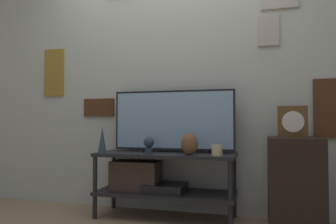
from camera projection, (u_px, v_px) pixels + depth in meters
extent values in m
cube|color=beige|center=(173.00, 72.00, 3.23)|extent=(6.40, 0.06, 2.70)
cube|color=olive|center=(54.00, 73.00, 3.55)|extent=(0.23, 0.02, 0.51)
cube|color=white|center=(54.00, 73.00, 3.55)|extent=(0.20, 0.01, 0.47)
cube|color=#B7B2A8|center=(268.00, 31.00, 2.96)|extent=(0.19, 0.02, 0.28)
cube|color=slate|center=(268.00, 30.00, 2.95)|extent=(0.15, 0.01, 0.24)
cube|color=#4C2D19|center=(99.00, 107.00, 3.39)|extent=(0.34, 0.02, 0.18)
cube|color=#BCB299|center=(99.00, 107.00, 3.39)|extent=(0.30, 0.01, 0.15)
cube|color=#4C2D19|center=(327.00, 108.00, 2.81)|extent=(0.21, 0.02, 0.51)
cube|color=#BCB299|center=(327.00, 108.00, 2.80)|extent=(0.18, 0.01, 0.48)
cube|color=#232326|center=(165.00, 155.00, 2.94)|extent=(1.25, 0.45, 0.03)
cube|color=#232326|center=(165.00, 193.00, 2.93)|extent=(1.25, 0.45, 0.03)
cylinder|color=#232326|center=(95.00, 186.00, 2.91)|extent=(0.04, 0.04, 0.58)
cylinder|color=#232326|center=(230.00, 194.00, 2.59)|extent=(0.04, 0.04, 0.58)
cylinder|color=#232326|center=(114.00, 179.00, 3.28)|extent=(0.04, 0.04, 0.58)
cylinder|color=#232326|center=(234.00, 185.00, 2.96)|extent=(0.04, 0.04, 0.58)
cube|color=black|center=(165.00, 188.00, 2.93)|extent=(0.36, 0.31, 0.07)
cube|color=#47382D|center=(136.00, 175.00, 3.01)|extent=(0.44, 0.25, 0.26)
cylinder|color=black|center=(141.00, 150.00, 3.11)|extent=(0.05, 0.05, 0.02)
cylinder|color=black|center=(207.00, 152.00, 2.94)|extent=(0.05, 0.05, 0.02)
cube|color=black|center=(173.00, 120.00, 3.04)|extent=(1.14, 0.04, 0.55)
cube|color=#8CB2D1|center=(173.00, 120.00, 3.02)|extent=(1.10, 0.01, 0.52)
ellipsoid|color=brown|center=(189.00, 144.00, 2.77)|extent=(0.15, 0.11, 0.18)
cone|color=#2D4251|center=(102.00, 140.00, 2.96)|extent=(0.08, 0.08, 0.24)
cylinder|color=beige|center=(217.00, 150.00, 2.69)|extent=(0.09, 0.09, 0.09)
cylinder|color=#2D4251|center=(149.00, 150.00, 2.93)|extent=(0.06, 0.06, 0.05)
sphere|color=#2D4251|center=(149.00, 142.00, 2.93)|extent=(0.10, 0.10, 0.10)
cube|color=black|center=(295.00, 183.00, 2.64)|extent=(0.41, 0.45, 0.73)
cube|color=brown|center=(292.00, 122.00, 2.67)|extent=(0.23, 0.10, 0.26)
cylinder|color=white|center=(293.00, 122.00, 2.62)|extent=(0.17, 0.01, 0.17)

